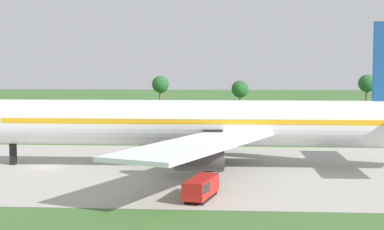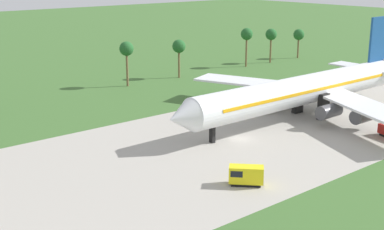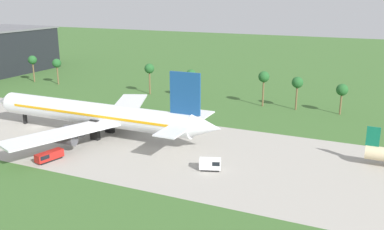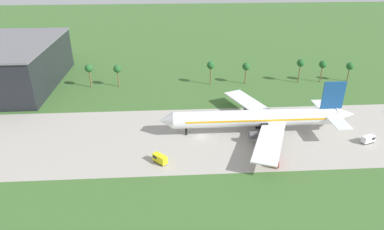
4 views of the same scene
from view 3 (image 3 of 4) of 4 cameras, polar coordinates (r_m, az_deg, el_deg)
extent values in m
plane|color=#3D662D|center=(127.00, -20.18, -1.57)|extent=(600.00, 600.00, 0.00)
cube|color=#A8A399|center=(127.00, -20.18, -1.56)|extent=(320.00, 44.00, 0.02)
cylinder|color=white|center=(114.57, -13.11, 0.20)|extent=(57.06, 5.87, 5.87)
cone|color=white|center=(135.20, -23.61, 1.64)|extent=(4.70, 5.75, 5.75)
cone|color=white|center=(98.78, 1.94, -1.63)|extent=(7.34, 5.58, 5.58)
cube|color=#EFA314|center=(114.46, -13.12, 0.41)|extent=(48.50, 5.99, 0.59)
cube|color=navy|center=(98.93, -0.93, 2.90)|extent=(7.63, 0.50, 9.98)
cube|color=white|center=(100.63, -0.76, -1.03)|extent=(5.28, 23.48, 0.30)
cube|color=white|center=(103.59, -16.90, -2.35)|extent=(17.45, 28.53, 0.44)
cube|color=white|center=(124.73, -8.61, 1.22)|extent=(17.45, 28.53, 0.44)
cylinder|color=#4C4C51|center=(110.45, -15.46, -2.04)|extent=(5.28, 2.64, 2.64)
cylinder|color=#4C4C51|center=(104.76, -16.48, -3.10)|extent=(5.28, 2.64, 2.64)
cylinder|color=#4C4C51|center=(121.06, -11.25, -0.20)|extent=(5.28, 2.64, 2.64)
cylinder|color=#4C4C51|center=(124.40, -8.80, 0.35)|extent=(5.28, 2.64, 2.64)
cube|color=black|center=(131.00, -21.41, 0.01)|extent=(0.70, 0.90, 5.21)
cube|color=black|center=(111.34, -12.84, -1.96)|extent=(2.40, 1.20, 5.21)
cube|color=black|center=(116.29, -10.94, -1.08)|extent=(2.40, 1.20, 5.21)
cube|color=#0F6647|center=(99.28, 23.00, -2.65)|extent=(2.75, 0.27, 4.27)
cube|color=black|center=(101.05, -18.44, -5.70)|extent=(2.97, 5.71, 0.40)
cube|color=#B21E19|center=(100.68, -18.49, -5.13)|extent=(3.38, 6.69, 1.73)
cube|color=black|center=(99.70, -19.33, -5.26)|extent=(2.49, 2.64, 0.90)
cube|color=black|center=(91.03, 2.42, -7.26)|extent=(4.23, 2.97, 0.40)
cube|color=white|center=(90.52, 2.43, -6.49)|extent=(4.94, 3.38, 2.23)
cube|color=black|center=(90.35, 3.23, -6.32)|extent=(2.17, 2.45, 0.90)
cylinder|color=brown|center=(158.84, -5.66, 4.38)|extent=(0.56, 0.56, 9.00)
sphere|color=#235B28|center=(157.91, -5.71, 6.19)|extent=(3.60, 3.60, 3.60)
cylinder|color=brown|center=(142.69, 9.47, 2.99)|extent=(0.56, 0.56, 9.29)
sphere|color=#235B28|center=(141.64, 9.56, 5.05)|extent=(3.60, 3.60, 3.60)
cylinder|color=brown|center=(138.93, 19.23, 1.51)|extent=(0.56, 0.56, 7.19)
sphere|color=#235B28|center=(138.01, 19.38, 3.20)|extent=(3.60, 3.60, 3.60)
cylinder|color=brown|center=(192.83, -20.37, 5.45)|extent=(0.56, 0.56, 8.69)
sphere|color=#235B28|center=(192.08, -20.51, 6.90)|extent=(3.60, 3.60, 3.60)
cylinder|color=brown|center=(151.39, -0.12, 3.70)|extent=(0.56, 0.56, 8.04)
sphere|color=#235B28|center=(150.48, -0.12, 5.42)|extent=(3.60, 3.60, 3.60)
cylinder|color=brown|center=(184.12, -17.48, 5.18)|extent=(0.56, 0.56, 8.16)
sphere|color=#235B28|center=(183.37, -17.60, 6.61)|extent=(3.60, 3.60, 3.60)
cylinder|color=brown|center=(140.50, 13.76, 2.34)|extent=(0.56, 0.56, 8.33)
sphere|color=#235B28|center=(139.50, 13.88, 4.25)|extent=(3.60, 3.60, 3.60)
camera|label=1|loc=(67.65, -51.85, -10.67)|focal=55.00mm
camera|label=2|loc=(152.80, -57.79, 6.14)|focal=50.00mm
camera|label=4|loc=(100.99, -80.27, 17.15)|focal=32.00mm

